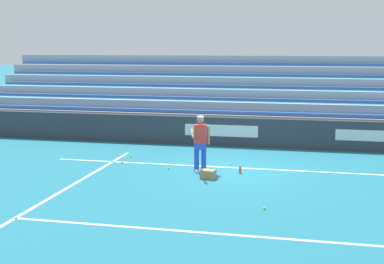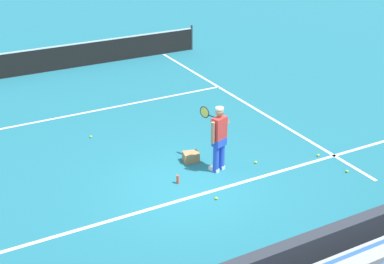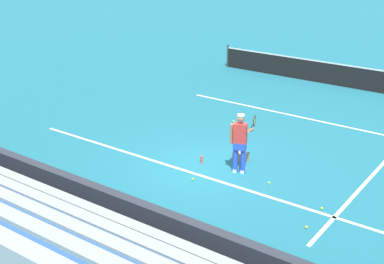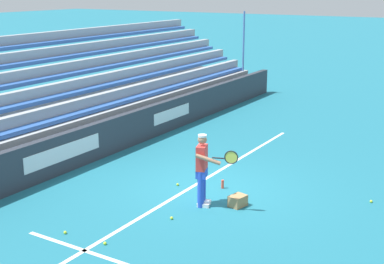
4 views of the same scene
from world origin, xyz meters
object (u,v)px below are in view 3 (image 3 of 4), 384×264
(tennis_ball_toward_net, at_px, (322,208))
(water_bottle, at_px, (202,159))
(tennis_ball_far_left, at_px, (269,183))
(tennis_player, at_px, (240,142))
(tennis_ball_far_right, at_px, (193,179))
(ball_box_cardboard, at_px, (241,156))
(tennis_net, at_px, (337,74))
(tennis_ball_on_baseline, at_px, (306,227))
(tennis_ball_near_player, at_px, (233,121))

(tennis_ball_toward_net, height_order, water_bottle, water_bottle)
(tennis_ball_far_left, bearing_deg, tennis_player, 169.90)
(tennis_ball_far_right, relative_size, tennis_ball_far_left, 1.00)
(ball_box_cardboard, distance_m, water_bottle, 1.17)
(tennis_ball_toward_net, distance_m, tennis_net, 11.05)
(tennis_ball_on_baseline, bearing_deg, tennis_net, 108.29)
(ball_box_cardboard, distance_m, tennis_ball_toward_net, 3.40)
(tennis_player, distance_m, tennis_ball_toward_net, 2.93)
(tennis_ball_toward_net, relative_size, water_bottle, 0.30)
(tennis_ball_far_right, distance_m, tennis_ball_toward_net, 3.52)
(water_bottle, bearing_deg, tennis_ball_far_right, -67.27)
(tennis_net, bearing_deg, tennis_ball_on_baseline, -71.71)
(tennis_ball_toward_net, bearing_deg, tennis_net, 109.65)
(tennis_ball_far_left, relative_size, tennis_net, 0.01)
(tennis_ball_far_right, xyz_separation_m, tennis_net, (-0.23, 10.94, 0.46))
(ball_box_cardboard, height_order, tennis_ball_far_left, ball_box_cardboard)
(tennis_ball_toward_net, xyz_separation_m, tennis_net, (-3.71, 10.40, 0.46))
(tennis_net, bearing_deg, tennis_ball_far_left, -78.48)
(tennis_ball_near_player, xyz_separation_m, tennis_net, (1.24, 6.42, 0.46))
(tennis_player, height_order, tennis_net, tennis_player)
(tennis_ball_on_baseline, height_order, tennis_ball_toward_net, same)
(ball_box_cardboard, xyz_separation_m, tennis_ball_far_left, (1.43, -0.90, -0.10))
(tennis_ball_far_right, distance_m, tennis_ball_far_left, 2.06)
(tennis_net, bearing_deg, tennis_ball_toward_net, -70.35)
(tennis_player, bearing_deg, tennis_ball_toward_net, -13.41)
(tennis_ball_far_right, bearing_deg, tennis_ball_on_baseline, -7.68)
(ball_box_cardboard, relative_size, tennis_ball_toward_net, 6.06)
(ball_box_cardboard, xyz_separation_m, tennis_ball_near_player, (-1.84, 2.61, -0.10))
(tennis_ball_near_player, bearing_deg, tennis_ball_far_right, -71.99)
(tennis_ball_near_player, distance_m, tennis_ball_far_left, 4.80)
(tennis_ball_far_left, distance_m, tennis_ball_toward_net, 1.75)
(ball_box_cardboard, xyz_separation_m, tennis_ball_toward_net, (3.11, -1.37, -0.10))
(tennis_ball_near_player, height_order, tennis_ball_far_right, same)
(tennis_ball_on_baseline, height_order, tennis_ball_far_left, same)
(tennis_ball_far_left, bearing_deg, ball_box_cardboard, 147.62)
(tennis_ball_on_baseline, distance_m, tennis_ball_near_player, 7.08)
(tennis_ball_on_baseline, bearing_deg, ball_box_cardboard, 143.02)
(tennis_net, bearing_deg, ball_box_cardboard, -86.21)
(ball_box_cardboard, distance_m, tennis_ball_far_left, 1.69)
(tennis_player, relative_size, water_bottle, 7.80)
(ball_box_cardboard, xyz_separation_m, tennis_ball_far_right, (-0.37, -1.91, -0.10))
(tennis_net, bearing_deg, water_bottle, -91.27)
(water_bottle, bearing_deg, tennis_ball_on_baseline, -21.19)
(ball_box_cardboard, bearing_deg, water_bottle, -134.08)
(tennis_ball_on_baseline, height_order, tennis_ball_far_right, same)
(tennis_ball_near_player, bearing_deg, tennis_player, -56.21)
(ball_box_cardboard, height_order, tennis_ball_near_player, ball_box_cardboard)
(ball_box_cardboard, distance_m, tennis_ball_far_right, 1.95)
(ball_box_cardboard, height_order, tennis_ball_far_right, ball_box_cardboard)
(tennis_ball_far_right, xyz_separation_m, water_bottle, (-0.45, 1.07, 0.08))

